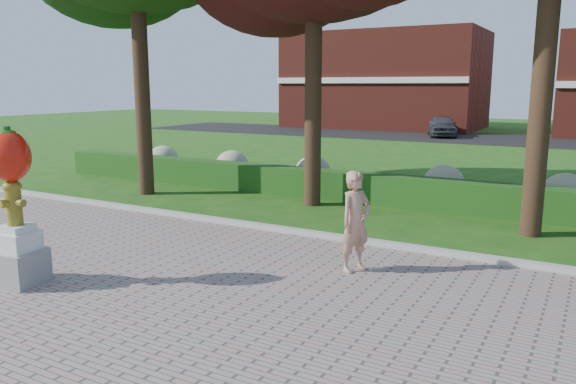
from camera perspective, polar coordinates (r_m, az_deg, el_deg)
The scene contains 9 objects.
ground at distance 9.17m, azimuth -3.36°, elevation -9.46°, with size 100.00×100.00×0.00m, color #1A4F13.
curb at distance 11.66m, azimuth 4.61°, elevation -4.63°, with size 40.00×0.18×0.15m, color #ADADA5.
lawn_hedge at distance 15.23m, azimuth 10.93°, elevation 0.12°, with size 24.00×0.70×0.80m, color #194413.
hydrangea_row at distance 15.99m, azimuth 14.03°, elevation 1.04°, with size 20.10×1.10×0.99m.
street at distance 35.68m, azimuth 21.70°, elevation 4.97°, with size 50.00×8.00×0.02m, color black.
building_left at distance 43.76m, azimuth 9.85°, elevation 11.09°, with size 14.00×8.00×7.00m, color maroon.
hydrant_sculpture at distance 9.76m, azimuth -26.11°, elevation -0.94°, with size 0.77×0.77×2.52m.
woman at distance 9.56m, azimuth 6.90°, elevation -3.01°, with size 0.63×0.41×1.73m, color tan.
parked_car at distance 36.52m, azimuth 15.35°, elevation 6.53°, with size 1.57×3.91×1.33m, color #414449.
Camera 1 is at (4.66, -7.23, 3.18)m, focal length 35.00 mm.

